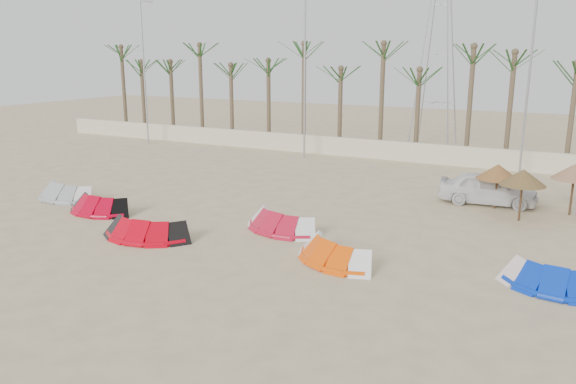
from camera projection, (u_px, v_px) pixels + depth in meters
The scene contains 17 objects.
ground at pixel (207, 266), 19.21m from camera, with size 120.00×120.00×0.00m, color #D3BA86.
boundary_wall at pixel (397, 151), 38.01m from camera, with size 60.00×0.30×1.30m, color beige.
palm_line at pixel (417, 63), 37.60m from camera, with size 52.00×4.00×7.70m.
lamp_a at pixel (144, 70), 43.98m from camera, with size 1.25×0.14×11.00m.
lamp_b at pixel (305, 73), 37.72m from camera, with size 1.25×0.14×11.00m.
lamp_c at pixel (530, 77), 31.46m from camera, with size 1.25×0.14×11.00m.
pylon at pixel (432, 149), 42.88m from camera, with size 3.00×3.00×14.00m, color #A5A8AD, non-canonical shape.
kite_grey at pixel (69, 190), 28.12m from camera, with size 3.59×1.74×0.90m.
kite_red_left at pixel (103, 203), 25.70m from camera, with size 3.26×1.57×0.90m.
kite_red_mid at pixel (151, 227), 22.16m from camera, with size 3.80×2.03×0.90m.
kite_red_right at pixel (284, 220), 23.12m from camera, with size 3.73×2.28×0.90m.
kite_orange at pixel (337, 249), 19.64m from camera, with size 3.76×2.66×0.90m.
kite_blue at pixel (557, 275), 17.35m from camera, with size 3.40×1.84×0.90m.
parasol_left at pixel (498, 172), 25.94m from camera, with size 1.93×1.93×2.12m.
parasol_mid at pixel (523, 177), 23.97m from camera, with size 1.95×1.95×2.29m.
parasol_right at pixel (575, 172), 24.81m from camera, with size 1.94×1.94×2.35m.
car at pixel (488, 188), 26.94m from camera, with size 1.82×4.53×1.54m, color white.
Camera 1 is at (10.76, -14.73, 7.10)m, focal length 35.00 mm.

